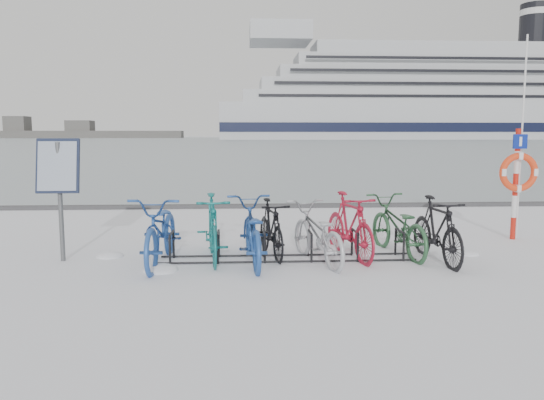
{
  "coord_description": "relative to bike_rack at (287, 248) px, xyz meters",
  "views": [
    {
      "loc": [
        -0.71,
        -8.15,
        1.97
      ],
      "look_at": [
        -0.2,
        0.6,
        0.87
      ],
      "focal_mm": 35.0,
      "sensor_mm": 36.0,
      "label": 1
    }
  ],
  "objects": [
    {
      "name": "bike_1",
      "position": [
        -1.17,
        0.07,
        0.35
      ],
      "size": [
        0.68,
        1.82,
        1.07
      ],
      "primitive_type": "imported",
      "rotation": [
        0.0,
        0.0,
        0.1
      ],
      "color": "#146F6E",
      "rests_on": "ground"
    },
    {
      "name": "ice_sheet",
      "position": [
        0.0,
        155.0,
        -0.17
      ],
      "size": [
        400.0,
        298.0,
        0.02
      ],
      "primitive_type": "cube",
      "color": "#9FADB4",
      "rests_on": "ground"
    },
    {
      "name": "bike_4",
      "position": [
        0.44,
        -0.19,
        0.3
      ],
      "size": [
        1.11,
        1.93,
        0.96
      ],
      "primitive_type": "imported",
      "rotation": [
        0.0,
        0.0,
        3.41
      ],
      "color": "#AFB0B6",
      "rests_on": "ground"
    },
    {
      "name": "cruise_ferry",
      "position": [
        65.28,
        185.48,
        13.12
      ],
      "size": [
        148.57,
        28.0,
        48.82
      ],
      "color": "silver",
      "rests_on": "ground"
    },
    {
      "name": "ground",
      "position": [
        0.0,
        0.0,
        -0.18
      ],
      "size": [
        900.0,
        900.0,
        0.0
      ],
      "primitive_type": "plane",
      "color": "white",
      "rests_on": "ground"
    },
    {
      "name": "lifebuoy_station",
      "position": [
        4.39,
        1.32,
        1.08
      ],
      "size": [
        0.72,
        0.22,
        3.76
      ],
      "color": "red",
      "rests_on": "ground"
    },
    {
      "name": "info_board",
      "position": [
        -3.5,
        0.09,
        1.19
      ],
      "size": [
        0.64,
        0.26,
        1.9
      ],
      "rotation": [
        0.0,
        0.0,
        0.02
      ],
      "color": "#595B5E",
      "rests_on": "ground"
    },
    {
      "name": "bike_6",
      "position": [
        1.84,
        0.29,
        0.32
      ],
      "size": [
        0.99,
        1.99,
        1.0
      ],
      "primitive_type": "imported",
      "rotation": [
        0.0,
        0.0,
        3.32
      ],
      "color": "#2B5836",
      "rests_on": "ground"
    },
    {
      "name": "bike_0",
      "position": [
        -1.93,
        -0.12,
        0.37
      ],
      "size": [
        0.83,
        2.12,
        1.1
      ],
      "primitive_type": "imported",
      "rotation": [
        0.0,
        0.0,
        -0.05
      ],
      "color": "#264F9E",
      "rests_on": "ground"
    },
    {
      "name": "bike_rack",
      "position": [
        0.0,
        0.0,
        0.0
      ],
      "size": [
        4.0,
        0.48,
        0.46
      ],
      "color": "black",
      "rests_on": "ground"
    },
    {
      "name": "bike_5",
      "position": [
        1.01,
        0.12,
        0.36
      ],
      "size": [
        0.88,
        1.86,
        1.08
      ],
      "primitive_type": "imported",
      "rotation": [
        0.0,
        0.0,
        0.22
      ],
      "color": "#AA182F",
      "rests_on": "ground"
    },
    {
      "name": "bike_7",
      "position": [
        2.3,
        -0.25,
        0.34
      ],
      "size": [
        0.63,
        1.77,
        1.04
      ],
      "primitive_type": "imported",
      "rotation": [
        0.0,
        0.0,
        0.08
      ],
      "color": "black",
      "rests_on": "ground"
    },
    {
      "name": "bike_2",
      "position": [
        -0.56,
        -0.18,
        0.34
      ],
      "size": [
        0.83,
        2.02,
        1.04
      ],
      "primitive_type": "imported",
      "rotation": [
        0.0,
        0.0,
        3.22
      ],
      "color": "#234C97",
      "rests_on": "ground"
    },
    {
      "name": "snow_drifts",
      "position": [
        -0.17,
        0.13,
        -0.18
      ],
      "size": [
        6.25,
        1.75,
        0.19
      ],
      "color": "white",
      "rests_on": "ground"
    },
    {
      "name": "bike_3",
      "position": [
        -0.24,
        0.29,
        0.3
      ],
      "size": [
        0.71,
        1.64,
        0.95
      ],
      "primitive_type": "imported",
      "rotation": [
        0.0,
        0.0,
        0.17
      ],
      "color": "black",
      "rests_on": "ground"
    },
    {
      "name": "quay_edge",
      "position": [
        0.0,
        5.9,
        -0.13
      ],
      "size": [
        400.0,
        0.25,
        0.1
      ],
      "primitive_type": "cube",
      "color": "#3F3F42",
      "rests_on": "ground"
    }
  ]
}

